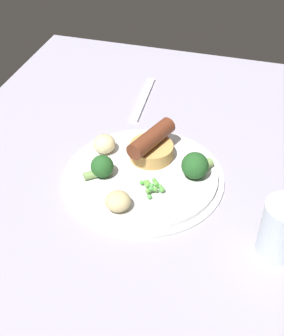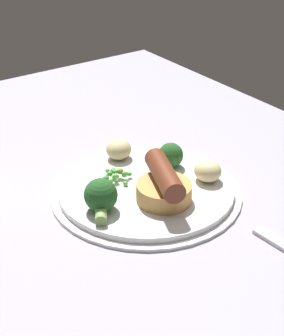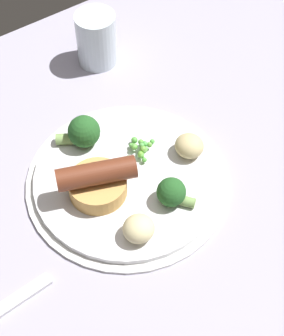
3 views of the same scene
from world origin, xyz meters
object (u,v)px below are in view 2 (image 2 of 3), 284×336
(broccoli_floret_near, at_px, (101,196))
(potato_chunk_1, at_px, (208,171))
(broccoli_floret_far, at_px, (171,155))
(pea_pile, at_px, (117,175))
(potato_chunk_0, at_px, (119,150))
(dinner_plate, at_px, (146,191))
(sausage_pudding, at_px, (164,186))

(broccoli_floret_near, xyz_separation_m, potato_chunk_1, (0.02, 0.18, -0.01))
(broccoli_floret_near, height_order, broccoli_floret_far, broccoli_floret_near)
(pea_pile, relative_size, potato_chunk_1, 1.22)
(pea_pile, xyz_separation_m, potato_chunk_1, (0.08, 0.11, 0.01))
(pea_pile, xyz_separation_m, potato_chunk_0, (-0.06, 0.04, 0.01))
(broccoli_floret_far, distance_m, potato_chunk_0, 0.09)
(broccoli_floret_near, distance_m, potato_chunk_1, 0.18)
(dinner_plate, distance_m, sausage_pudding, 0.06)
(pea_pile, distance_m, potato_chunk_0, 0.07)
(dinner_plate, xyz_separation_m, potato_chunk_1, (0.04, 0.09, 0.02))
(broccoli_floret_near, xyz_separation_m, broccoli_floret_far, (-0.04, 0.16, -0.00))
(dinner_plate, bearing_deg, pea_pile, -146.59)
(pea_pile, xyz_separation_m, broccoli_floret_far, (0.01, 0.09, 0.01))
(dinner_plate, bearing_deg, broccoli_floret_near, -79.18)
(pea_pile, height_order, broccoli_floret_near, broccoli_floret_near)
(potato_chunk_1, bearing_deg, sausage_pudding, -85.43)
(pea_pile, xyz_separation_m, broccoli_floret_near, (0.06, -0.06, 0.01))
(potato_chunk_0, bearing_deg, broccoli_floret_far, 37.33)
(potato_chunk_1, bearing_deg, broccoli_floret_far, -164.39)
(dinner_plate, xyz_separation_m, pea_pile, (-0.04, -0.03, 0.02))
(pea_pile, bearing_deg, dinner_plate, 33.41)
(pea_pile, height_order, potato_chunk_0, potato_chunk_0)
(dinner_plate, distance_m, potato_chunk_0, 0.10)
(pea_pile, height_order, broccoli_floret_far, broccoli_floret_far)
(dinner_plate, bearing_deg, potato_chunk_1, 65.34)
(potato_chunk_1, bearing_deg, potato_chunk_0, -152.29)
(broccoli_floret_far, relative_size, potato_chunk_1, 1.19)
(dinner_plate, relative_size, sausage_pudding, 2.61)
(dinner_plate, xyz_separation_m, broccoli_floret_far, (-0.03, 0.07, 0.03))
(broccoli_floret_near, relative_size, potato_chunk_0, 1.51)
(potato_chunk_0, bearing_deg, sausage_pudding, -6.43)
(potato_chunk_0, bearing_deg, broccoli_floret_near, -42.15)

